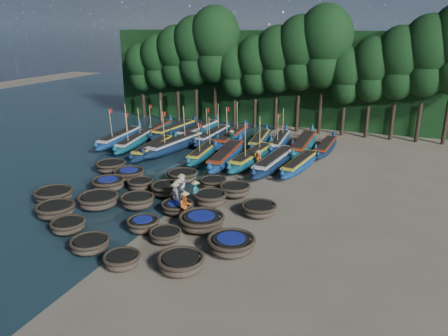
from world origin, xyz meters
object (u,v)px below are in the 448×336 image
at_px(coracle_7, 143,224).
at_px(coracle_22, 183,176).
at_px(coracle_4, 181,263).
at_px(long_boat_15, 279,141).
at_px(coracle_8, 165,235).
at_px(long_boat_1, 134,142).
at_px(coracle_19, 259,209).
at_px(long_boat_0, 120,138).
at_px(coracle_11, 98,200).
at_px(long_boat_2, 153,148).
at_px(long_boat_17, 326,147).
at_px(long_boat_6, 252,157).
at_px(long_boat_9, 156,129).
at_px(long_boat_10, 174,130).
at_px(coracle_9, 231,244).
at_px(fisherman_5, 231,140).
at_px(coracle_12, 137,201).
at_px(long_boat_13, 232,137).
at_px(long_boat_5, 226,156).
at_px(long_boat_4, 204,152).
at_px(fisherman_4, 175,196).
at_px(fisherman_3, 179,194).
at_px(fisherman_6, 258,160).
at_px(coracle_6, 68,226).
at_px(coracle_24, 235,190).
at_px(coracle_23, 213,182).
at_px(coracle_14, 201,221).
at_px(coracle_21, 129,174).
at_px(coracle_20, 111,166).
at_px(long_boat_14, 260,140).
at_px(coracle_18, 210,198).
at_px(fisherman_2, 185,206).
at_px(coracle_2, 90,244).
at_px(long_boat_3, 175,145).
at_px(long_boat_11, 198,131).
at_px(coracle_10, 54,195).
at_px(long_boat_12, 213,136).
at_px(coracle_5, 56,210).
at_px(long_boat_8, 300,164).
at_px(long_boat_16, 303,145).
at_px(coracle_13, 177,207).
at_px(coracle_15, 108,184).
at_px(fisherman_0, 182,186).
at_px(coracle_3, 122,260).
at_px(coracle_17, 167,189).

height_order(coracle_7, coracle_22, coracle_22).
bearing_deg(coracle_4, long_boat_15, 93.55).
height_order(coracle_8, long_boat_1, long_boat_1).
xyz_separation_m(coracle_19, long_boat_0, (-16.85, 10.56, 0.15)).
bearing_deg(coracle_11, coracle_19, 14.86).
distance_m(long_boat_2, long_boat_17, 14.99).
relative_size(long_boat_6, long_boat_9, 1.11).
relative_size(coracle_8, long_boat_10, 0.23).
height_order(coracle_9, fisherman_5, fisherman_5).
height_order(coracle_12, long_boat_9, long_boat_9).
distance_m(long_boat_0, long_boat_13, 10.41).
xyz_separation_m(coracle_4, long_boat_5, (-4.06, 15.85, 0.16)).
height_order(long_boat_4, long_boat_17, long_boat_4).
bearing_deg(fisherman_4, long_boat_1, 179.73).
xyz_separation_m(fisherman_3, fisherman_6, (2.28, 8.74, -0.09)).
distance_m(coracle_6, long_boat_5, 14.99).
bearing_deg(coracle_24, coracle_23, 153.64).
bearing_deg(coracle_14, coracle_21, 146.78).
height_order(coracle_20, long_boat_14, long_boat_14).
bearing_deg(long_boat_15, coracle_18, -96.17).
xyz_separation_m(coracle_8, fisherman_2, (-0.23, 2.76, 0.52)).
distance_m(coracle_2, long_boat_10, 23.66).
distance_m(long_boat_3, long_boat_11, 5.62).
bearing_deg(long_boat_15, coracle_12, -109.26).
height_order(coracle_24, long_boat_9, long_boat_9).
height_order(coracle_14, coracle_24, coracle_14).
bearing_deg(coracle_20, coracle_10, -88.16).
bearing_deg(fisherman_3, long_boat_2, 131.08).
distance_m(long_boat_5, long_boat_12, 7.01).
distance_m(coracle_5, long_boat_10, 20.19).
relative_size(long_boat_17, fisherman_5, 3.95).
distance_m(long_boat_8, long_boat_12, 11.13).
bearing_deg(coracle_23, coracle_5, -129.89).
xyz_separation_m(coracle_22, long_boat_12, (-2.52, 11.23, 0.09)).
bearing_deg(long_boat_8, long_boat_16, 107.45).
bearing_deg(coracle_24, coracle_20, 173.91).
xyz_separation_m(coracle_13, long_boat_1, (-10.41, 11.46, 0.16)).
bearing_deg(coracle_7, fisherman_5, 94.74).
xyz_separation_m(long_boat_11, fisherman_6, (8.72, -7.83, 0.23)).
bearing_deg(coracle_22, coracle_18, -41.89).
height_order(long_boat_0, fisherman_2, long_boat_0).
relative_size(coracle_2, fisherman_4, 1.29).
distance_m(coracle_15, long_boat_8, 14.23).
bearing_deg(long_boat_15, long_boat_6, -101.28).
distance_m(long_boat_2, long_boat_10, 6.86).
distance_m(long_boat_17, fisherman_6, 7.92).
bearing_deg(long_boat_0, fisherman_6, -15.13).
height_order(coracle_7, coracle_19, coracle_19).
relative_size(long_boat_14, fisherman_0, 4.18).
relative_size(coracle_3, coracle_17, 0.91).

